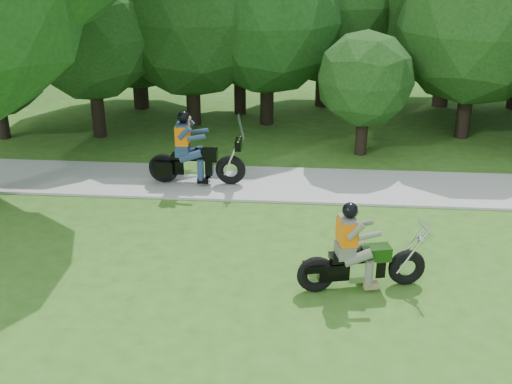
{
  "coord_description": "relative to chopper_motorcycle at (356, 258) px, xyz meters",
  "views": [
    {
      "loc": [
        -2.8,
        -6.75,
        6.16
      ],
      "look_at": [
        -3.76,
        4.8,
        1.17
      ],
      "focal_mm": 45.0,
      "sensor_mm": 36.0,
      "label": 1
    }
  ],
  "objects": [
    {
      "name": "walkway",
      "position": [
        1.85,
        4.71,
        -0.6
      ],
      "size": [
        60.0,
        2.2,
        0.06
      ],
      "primitive_type": "cube",
      "color": "#A0A09B",
      "rests_on": "ground"
    },
    {
      "name": "tree_line",
      "position": [
        1.3,
        11.11,
        2.97
      ],
      "size": [
        40.65,
        11.74,
        7.46
      ],
      "color": "black",
      "rests_on": "ground"
    },
    {
      "name": "chopper_motorcycle",
      "position": [
        0.0,
        0.0,
        0.0
      ],
      "size": [
        2.35,
        0.93,
        1.7
      ],
      "rotation": [
        0.0,
        0.0,
        0.23
      ],
      "color": "black",
      "rests_on": "ground"
    },
    {
      "name": "touring_motorcycle",
      "position": [
        -3.77,
        4.53,
        0.11
      ],
      "size": [
        2.42,
        0.69,
        1.85
      ],
      "rotation": [
        0.0,
        0.0,
        0.01
      ],
      "color": "black",
      "rests_on": "walkway"
    }
  ]
}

